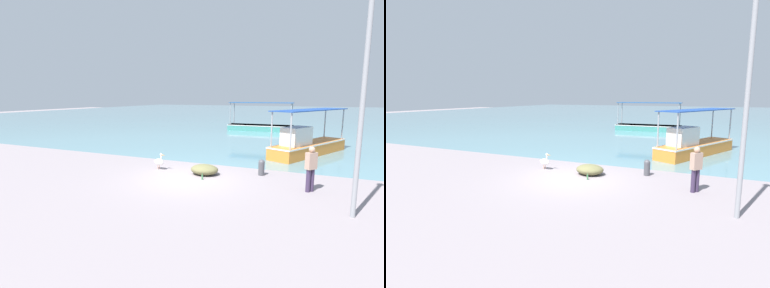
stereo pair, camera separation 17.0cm
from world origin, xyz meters
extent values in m
plane|color=gray|center=(0.00, 0.00, 0.00)|extent=(120.00, 120.00, 0.00)
cube|color=#608E99|center=(0.00, 48.00, 0.00)|extent=(110.00, 90.00, 0.00)
cube|color=teal|center=(-0.76, 19.17, 0.29)|extent=(6.44, 2.06, 0.57)
cube|color=silver|center=(-0.76, 19.17, 0.54)|extent=(6.48, 2.10, 0.08)
cylinder|color=#99999E|center=(2.14, 20.07, 1.68)|extent=(0.08, 0.08, 2.20)
cylinder|color=#99999E|center=(2.20, 18.48, 1.68)|extent=(0.08, 0.08, 2.20)
cylinder|color=#99999E|center=(-3.73, 19.85, 1.68)|extent=(0.08, 0.08, 2.20)
cylinder|color=#99999E|center=(-3.67, 18.27, 1.68)|extent=(0.08, 0.08, 2.20)
cube|color=navy|center=(-0.76, 19.17, 2.80)|extent=(6.24, 2.15, 0.05)
cube|color=orange|center=(4.39, 7.87, 0.36)|extent=(4.10, 6.56, 0.72)
cube|color=silver|center=(4.39, 7.87, 0.69)|extent=(4.15, 6.61, 0.08)
cylinder|color=#99999E|center=(5.17, 10.87, 1.69)|extent=(0.08, 0.08, 1.92)
cylinder|color=#99999E|center=(6.22, 10.37, 1.69)|extent=(0.08, 0.08, 1.92)
cylinder|color=#99999E|center=(2.56, 5.36, 1.69)|extent=(0.08, 0.08, 1.92)
cylinder|color=#99999E|center=(3.61, 4.86, 1.69)|extent=(0.08, 0.08, 1.92)
cube|color=navy|center=(4.39, 7.87, 2.67)|extent=(4.10, 6.42, 0.05)
cube|color=silver|center=(3.75, 6.53, 1.24)|extent=(1.67, 2.07, 1.03)
cylinder|color=#E0997A|center=(-1.98, 1.07, 0.11)|extent=(0.03, 0.03, 0.22)
cylinder|color=#E0997A|center=(-2.01, 0.97, 0.11)|extent=(0.03, 0.03, 0.22)
ellipsoid|color=white|center=(-1.96, 1.01, 0.36)|extent=(0.62, 0.43, 0.32)
ellipsoid|color=white|center=(-2.20, 1.08, 0.38)|extent=(0.19, 0.16, 0.10)
cylinder|color=white|center=(-1.82, 0.96, 0.58)|extent=(0.07, 0.07, 0.26)
sphere|color=white|center=(-1.82, 0.96, 0.74)|extent=(0.11, 0.11, 0.11)
cone|color=#E5933F|center=(-1.66, 0.92, 0.73)|extent=(0.30, 0.14, 0.06)
cylinder|color=gray|center=(6.08, -1.67, 3.07)|extent=(0.14, 0.14, 6.14)
cylinder|color=#47474C|center=(2.73, 1.92, 0.27)|extent=(0.27, 0.27, 0.54)
sphere|color=#4C4C51|center=(2.73, 1.92, 0.58)|extent=(0.28, 0.28, 0.28)
cylinder|color=#3A2C48|center=(4.75, 0.26, 0.42)|extent=(0.16, 0.16, 0.85)
cylinder|color=#3A2C48|center=(4.87, 0.40, 0.42)|extent=(0.16, 0.16, 0.85)
cube|color=tan|center=(4.81, 0.33, 1.16)|extent=(0.43, 0.45, 0.62)
sphere|color=tan|center=(4.81, 0.33, 1.58)|extent=(0.22, 0.22, 0.22)
ellipsoid|color=#6B6740|center=(0.38, 1.01, 0.23)|extent=(1.25, 1.06, 0.45)
cylinder|color=#3F7F4C|center=(0.61, 0.20, 0.10)|extent=(0.07, 0.07, 0.20)
cylinder|color=#3F7F4C|center=(0.61, 0.20, 0.24)|extent=(0.03, 0.03, 0.07)
camera|label=1|loc=(5.18, -11.12, 3.50)|focal=28.00mm
camera|label=2|loc=(5.33, -11.05, 3.50)|focal=28.00mm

